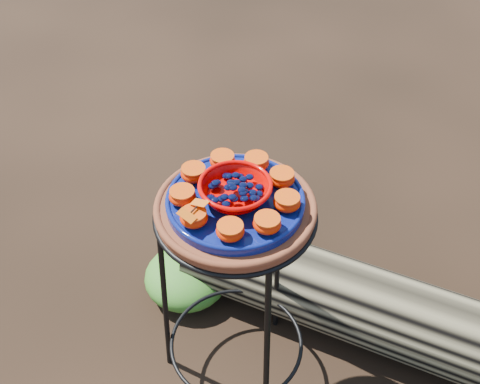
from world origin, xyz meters
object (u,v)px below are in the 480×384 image
Objects in this scene: terracotta_saucer at (235,210)px; driftwood_log at (393,315)px; red_bowl at (235,191)px; plant_stand at (236,302)px; cobalt_plate at (235,202)px.

terracotta_saucer is 0.27× the size of driftwood_log.
red_bowl is (0.00, 0.00, 0.06)m from terracotta_saucer.
red_bowl is (0.00, 0.00, 0.43)m from plant_stand.
driftwood_log is (0.33, 0.39, -0.64)m from red_bowl.
driftwood_log is (0.33, 0.39, -0.58)m from terracotta_saucer.
driftwood_log is at bearing 49.74° from plant_stand.
cobalt_plate is 0.03m from red_bowl.
terracotta_saucer is (0.00, 0.00, 0.37)m from plant_stand.
cobalt_plate reaches higher than driftwood_log.
terracotta_saucer is 0.03m from cobalt_plate.
driftwood_log is at bearing 49.74° from cobalt_plate.
cobalt_plate is at bearing -130.26° from driftwood_log.
terracotta_saucer is at bearing -130.26° from driftwood_log.
plant_stand is at bearing 0.00° from cobalt_plate.
plant_stand is 1.81× the size of terracotta_saucer.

